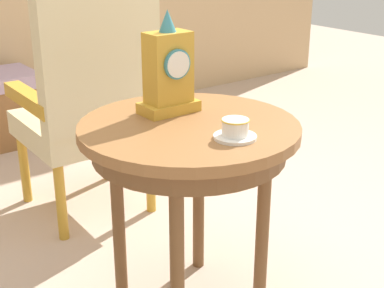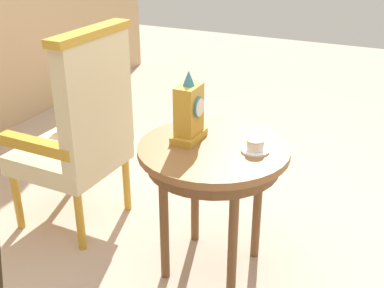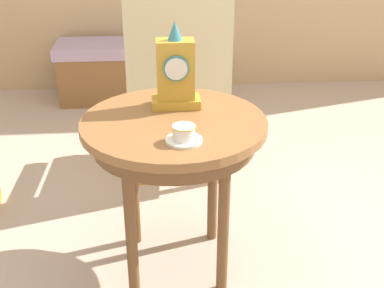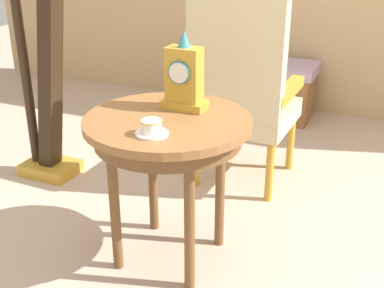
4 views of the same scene
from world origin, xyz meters
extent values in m
plane|color=#BCA38E|center=(0.00, 0.00, 0.00)|extent=(10.00, 10.00, 0.00)
cylinder|color=brown|center=(-0.10, -0.04, 0.66)|extent=(0.70, 0.70, 0.03)
cylinder|color=brown|center=(-0.10, -0.04, 0.61)|extent=(0.62, 0.62, 0.07)
cylinder|color=brown|center=(0.08, 0.13, 0.32)|extent=(0.04, 0.04, 0.64)
cylinder|color=brown|center=(-0.27, 0.13, 0.32)|extent=(0.04, 0.04, 0.64)
cylinder|color=brown|center=(-0.27, -0.22, 0.32)|extent=(0.04, 0.04, 0.64)
cylinder|color=brown|center=(0.08, -0.22, 0.32)|extent=(0.04, 0.04, 0.64)
cylinder|color=white|center=(-0.07, -0.23, 0.68)|extent=(0.13, 0.13, 0.01)
cylinder|color=white|center=(-0.07, -0.23, 0.71)|extent=(0.08, 0.08, 0.05)
torus|color=gold|center=(-0.07, -0.23, 0.73)|extent=(0.08, 0.08, 0.00)
cube|color=gold|center=(-0.08, 0.09, 0.69)|extent=(0.19, 0.11, 0.04)
cube|color=gold|center=(-0.08, 0.09, 0.83)|extent=(0.14, 0.09, 0.23)
cylinder|color=teal|center=(-0.08, 0.04, 0.85)|extent=(0.10, 0.01, 0.10)
cylinder|color=white|center=(-0.08, 0.03, 0.85)|extent=(0.08, 0.00, 0.08)
cone|color=teal|center=(-0.08, 0.09, 0.98)|extent=(0.06, 0.06, 0.07)
cube|color=beige|center=(-0.03, 0.85, 0.41)|extent=(0.53, 0.53, 0.11)
cube|color=beige|center=(-0.04, 0.63, 0.78)|extent=(0.52, 0.10, 0.64)
cube|color=gold|center=(0.20, 0.85, 0.57)|extent=(0.08, 0.47, 0.06)
cube|color=gold|center=(-0.26, 0.86, 0.57)|extent=(0.08, 0.47, 0.06)
cylinder|color=gold|center=(0.19, 1.07, 0.18)|extent=(0.04, 0.04, 0.35)
cylinder|color=gold|center=(-0.25, 1.08, 0.18)|extent=(0.04, 0.04, 0.35)
cylinder|color=gold|center=(0.18, 0.63, 0.18)|extent=(0.04, 0.04, 0.35)
cylinder|color=gold|center=(-0.26, 0.64, 0.18)|extent=(0.04, 0.04, 0.35)
camera|label=1|loc=(-1.09, -1.38, 1.25)|focal=52.46mm
camera|label=2|loc=(-2.00, -0.83, 1.64)|focal=46.53mm
camera|label=3|loc=(-0.16, -1.78, 1.44)|focal=47.57mm
camera|label=4|loc=(0.76, -1.77, 1.40)|focal=46.90mm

